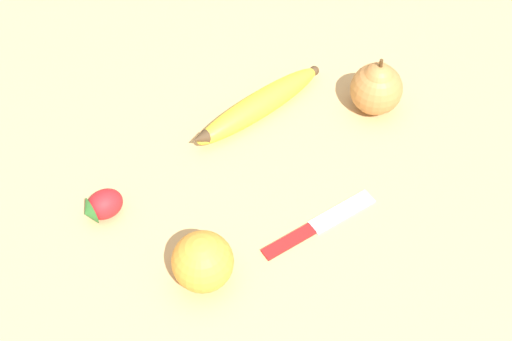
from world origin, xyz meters
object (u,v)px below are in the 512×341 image
object	(u,v)px
orange	(203,262)
paring_knife	(315,226)
banana	(258,106)
pear	(377,87)
strawberry	(102,205)

from	to	relation	value
orange	paring_knife	distance (m)	0.15
banana	paring_knife	bearing A→B (deg)	69.90
orange	pear	size ratio (longest dim) A/B	0.79
orange	strawberry	bearing A→B (deg)	173.21
strawberry	paring_knife	size ratio (longest dim) A/B	0.40
pear	strawberry	size ratio (longest dim) A/B	1.47
orange	banana	bearing A→B (deg)	104.59
banana	paring_knife	distance (m)	0.20
banana	orange	xyz separation A→B (m)	(0.07, -0.26, 0.02)
paring_knife	strawberry	bearing A→B (deg)	-127.84
paring_knife	pear	bearing A→B (deg)	122.22
pear	banana	bearing A→B (deg)	-146.89
banana	strawberry	xyz separation A→B (m)	(-0.09, -0.24, 0.00)
orange	strawberry	xyz separation A→B (m)	(-0.16, 0.02, -0.02)
banana	paring_knife	size ratio (longest dim) A/B	1.43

